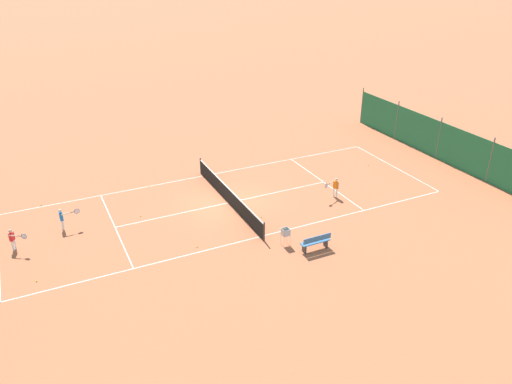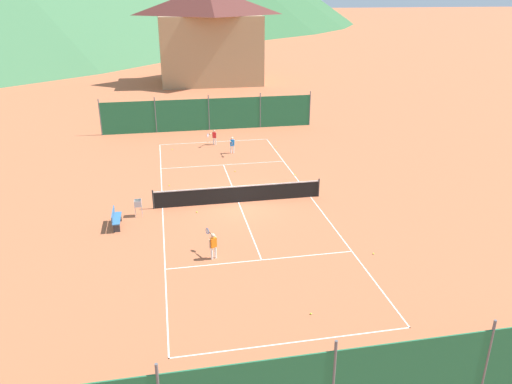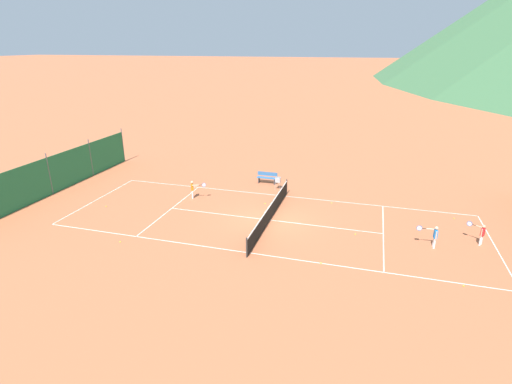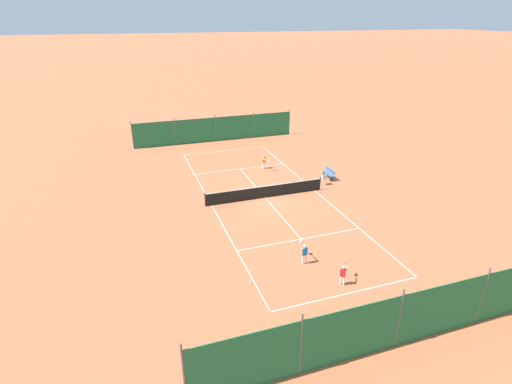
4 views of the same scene
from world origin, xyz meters
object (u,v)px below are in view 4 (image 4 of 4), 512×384
player_far_service (304,252)px  ball_hopper (324,177)px  player_near_service (343,273)px  courtside_bench (329,173)px  tennis_ball_service_box (386,265)px  tennis_ball_mid_court (224,228)px  tennis_ball_far_corner (329,208)px  tennis_ball_near_corner (289,188)px  player_near_baseline (264,161)px  tennis_ball_alley_left (184,174)px  tennis_ball_by_net_left (284,229)px  tennis_net (265,191)px  tennis_ball_by_net_right (218,156)px  tennis_ball_alley_right (251,284)px

player_far_service → ball_hopper: (-6.24, -9.57, -0.04)m
player_near_service → courtside_bench: player_near_service is taller
tennis_ball_service_box → tennis_ball_mid_court: bearing=-43.1°
tennis_ball_far_corner → tennis_ball_near_corner: bearing=-72.5°
player_far_service → tennis_ball_near_corner: 10.28m
player_near_service → ball_hopper: bearing=-113.6°
player_near_baseline → tennis_ball_alley_left: player_near_baseline is taller
tennis_ball_by_net_left → ball_hopper: (-5.85, -5.72, 0.62)m
tennis_net → tennis_ball_service_box: 10.94m
tennis_ball_by_net_right → ball_hopper: ball_hopper is taller
player_near_baseline → tennis_ball_alley_right: bearing=67.8°
tennis_ball_service_box → tennis_ball_alley_right: (7.55, -0.78, 0.00)m
player_far_service → tennis_net: bearing=-96.1°
tennis_net → ball_hopper: bearing=-171.5°
tennis_ball_mid_court → ball_hopper: ball_hopper is taller
tennis_net → player_near_service: size_ratio=8.12×
player_near_baseline → tennis_ball_near_corner: size_ratio=18.26×
tennis_ball_by_net_left → tennis_ball_mid_court: size_ratio=1.00×
player_near_service → tennis_ball_service_box: bearing=-167.4°
player_near_baseline → player_near_service: size_ratio=1.07×
tennis_ball_mid_court → ball_hopper: bearing=-155.3°
tennis_ball_far_corner → tennis_ball_by_net_right: bearing=-71.4°
player_far_service → tennis_ball_near_corner: (-3.29, -9.72, -0.66)m
courtside_bench → tennis_ball_by_net_left: bearing=44.6°
tennis_ball_near_corner → tennis_ball_mid_court: (6.48, 4.48, 0.00)m
player_near_service → tennis_net: bearing=-89.5°
tennis_ball_alley_left → ball_hopper: ball_hopper is taller
player_near_service → tennis_ball_near_corner: size_ratio=17.13×
courtside_bench → tennis_ball_mid_court: bearing=27.3°
tennis_ball_service_box → tennis_ball_alley_right: size_ratio=1.00×
player_far_service → ball_hopper: bearing=-123.1°
tennis_ball_by_net_right → tennis_ball_mid_court: (3.17, 14.08, 0.00)m
tennis_ball_by_net_left → tennis_ball_alley_right: 6.05m
tennis_ball_near_corner → tennis_ball_by_net_left: same height
player_near_baseline → ball_hopper: size_ratio=1.35×
tennis_net → tennis_ball_by_net_right: tennis_net is taller
player_near_service → tennis_ball_near_corner: player_near_service is taller
tennis_ball_alley_left → tennis_ball_near_corner: bearing=141.0°
tennis_ball_service_box → player_near_service: bearing=12.6°
tennis_ball_alley_right → tennis_ball_mid_court: size_ratio=1.00×
tennis_ball_service_box → courtside_bench: courtside_bench is taller
tennis_ball_far_corner → tennis_ball_alley_left: 13.20m
tennis_net → tennis_ball_near_corner: size_ratio=139.09×
ball_hopper → tennis_ball_by_net_right: bearing=-57.3°
tennis_ball_far_corner → courtside_bench: (-2.69, -5.06, 0.42)m
tennis_net → tennis_ball_by_net_right: 10.59m
tennis_net → tennis_ball_alley_right: size_ratio=139.09×
player_near_service → tennis_ball_by_net_left: (0.64, -6.22, -0.63)m
tennis_ball_by_net_right → tennis_ball_near_corner: same height
courtside_bench → tennis_net: bearing=16.4°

